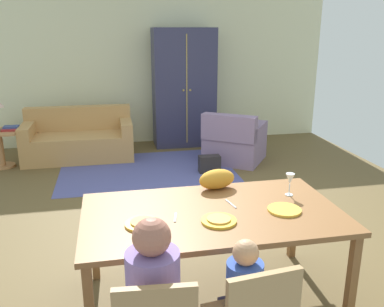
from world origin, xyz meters
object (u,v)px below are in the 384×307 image
couch (79,140)px  armchair (234,142)px  book_lower (10,130)px  handbag (209,164)px  side_table (0,144)px  book_upper (11,127)px  dining_table (212,219)px  wine_glass (290,180)px  plate_near_man (143,224)px  armoire (184,88)px  plate_near_child (219,221)px  plate_near_woman (284,210)px  cat (217,179)px

couch → armchair: 2.57m
book_lower → handbag: book_lower is taller
couch → armchair: size_ratio=1.46×
side_table → book_lower: size_ratio=2.64×
book_lower → book_upper: bearing=80.4°
dining_table → wine_glass: size_ratio=10.31×
dining_table → handbag: 3.09m
book_upper → plate_near_man: bearing=-67.2°
plate_near_man → armoire: 4.87m
book_upper → couch: bearing=12.4°
plate_near_child → wine_glass: size_ratio=1.34×
plate_near_man → armchair: (1.76, 3.53, -0.45)m
dining_table → armchair: bearing=70.1°
plate_near_woman → wine_glass: wine_glass is taller
plate_near_woman → book_upper: (-2.74, 3.99, -0.15)m
wine_glass → book_lower: size_ratio=0.85×
plate_near_woman → side_table: 4.93m
wine_glass → book_upper: size_ratio=0.85×
wine_glass → book_upper: (-2.91, 3.71, -0.27)m
cat → book_upper: cat is taller
plate_near_man → book_lower: size_ratio=1.14×
book_lower → book_upper: book_upper is taller
side_table → book_upper: bearing=13.8°
couch → armchair: same height
plate_near_woman → cat: 0.66m
book_lower → plate_near_man: bearing=-66.7°
plate_near_man → plate_near_child: 0.53m
cat → book_lower: (-2.38, 3.39, -0.25)m
wine_glass → handbag: size_ratio=0.58×
plate_near_woman → dining_table: bearing=169.3°
side_table → book_upper: (0.18, 0.04, 0.24)m
book_lower → armchair: bearing=-6.9°
armchair → book_lower: armchair is taller
plate_near_man → wine_glass: bearing=13.8°
plate_near_child → handbag: 3.27m
dining_table → plate_near_child: plate_near_child is taller
armoire → side_table: (-3.03, -0.75, -0.67)m
dining_table → plate_near_child: (0.00, -0.18, 0.07)m
armchair → side_table: 3.65m
book_lower → book_upper: size_ratio=1.00×
wine_glass → cat: (-0.54, 0.26, -0.05)m
dining_table → armchair: size_ratio=1.61×
cat → couch: bearing=99.4°
plate_near_man → couch: bearing=99.5°
wine_glass → armoire: armoire is taller
plate_near_man → side_table: bearing=115.2°
plate_near_child → side_table: (-2.39, 4.03, -0.39)m
cat → armoire: 4.20m
plate_near_child → plate_near_woman: same height
wine_glass → couch: (-1.93, 3.93, -0.59)m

